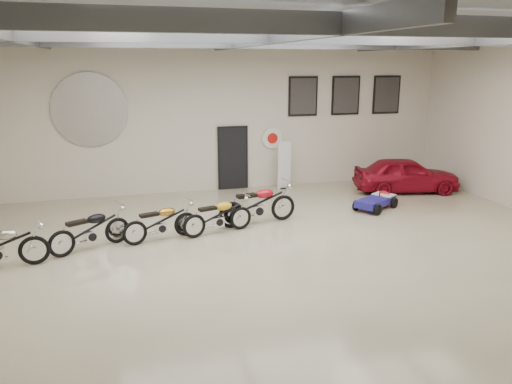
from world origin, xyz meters
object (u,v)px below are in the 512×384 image
object	(u,v)px
motorcycle_gold	(161,221)
motorcycle_red	(258,203)
motorcycle_black	(90,229)
vintage_car	(406,175)
banner_stand	(284,164)
motorcycle_yellow	(218,215)
go_kart	(378,198)

from	to	relation	value
motorcycle_gold	motorcycle_red	world-z (taller)	motorcycle_red
motorcycle_black	vintage_car	distance (m)	10.38
banner_stand	motorcycle_gold	world-z (taller)	banner_stand
motorcycle_red	motorcycle_black	bearing A→B (deg)	-178.88
banner_stand	motorcycle_gold	distance (m)	6.15
motorcycle_black	vintage_car	xyz separation A→B (m)	(9.98, 2.83, 0.08)
motorcycle_red	motorcycle_yellow	bearing A→B (deg)	-167.15
banner_stand	motorcycle_red	world-z (taller)	banner_stand
motorcycle_black	motorcycle_red	bearing A→B (deg)	-16.72
motorcycle_yellow	motorcycle_red	distance (m)	1.29
banner_stand	go_kart	xyz separation A→B (m)	(1.94, -3.04, -0.54)
motorcycle_black	motorcycle_red	xyz separation A→B (m)	(4.25, 0.82, 0.07)
motorcycle_yellow	motorcycle_red	xyz separation A→B (m)	(1.18, 0.49, 0.08)
motorcycle_yellow	motorcycle_red	size ratio (longest dim) A/B	0.85
motorcycle_black	vintage_car	bearing A→B (deg)	-11.75
motorcycle_red	vintage_car	size ratio (longest dim) A/B	0.64
motorcycle_yellow	go_kart	size ratio (longest dim) A/B	1.06
motorcycle_black	motorcycle_red	world-z (taller)	motorcycle_red
banner_stand	motorcycle_black	world-z (taller)	banner_stand
go_kart	vintage_car	size ratio (longest dim) A/B	0.52
motorcycle_gold	go_kart	bearing A→B (deg)	-6.97
motorcycle_black	motorcycle_yellow	distance (m)	3.08
motorcycle_gold	banner_stand	bearing A→B (deg)	25.68
banner_stand	motorcycle_black	bearing A→B (deg)	-149.40
motorcycle_gold	vintage_car	xyz separation A→B (m)	(8.36, 2.62, 0.10)
motorcycle_black	vintage_car	size ratio (longest dim) A/B	0.56
motorcycle_gold	vintage_car	distance (m)	8.76
motorcycle_red	banner_stand	bearing A→B (deg)	51.54
motorcycle_gold	motorcycle_red	bearing A→B (deg)	-3.45
motorcycle_black	motorcycle_gold	bearing A→B (deg)	-20.31
banner_stand	motorcycle_yellow	size ratio (longest dim) A/B	0.92
motorcycle_black	go_kart	size ratio (longest dim) A/B	1.09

